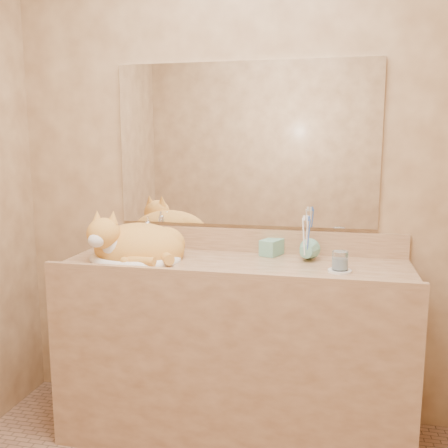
% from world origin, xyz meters
% --- Properties ---
extents(wall_back, '(2.40, 0.02, 2.50)m').
position_xyz_m(wall_back, '(0.00, 1.00, 1.25)').
color(wall_back, olive).
rests_on(wall_back, ground).
extents(vanity_counter, '(1.60, 0.55, 0.85)m').
position_xyz_m(vanity_counter, '(0.00, 0.72, 0.42)').
color(vanity_counter, brown).
rests_on(vanity_counter, floor).
extents(mirror, '(1.30, 0.02, 0.80)m').
position_xyz_m(mirror, '(0.00, 0.99, 1.39)').
color(mirror, white).
rests_on(mirror, wall_back).
extents(sink_basin, '(0.47, 0.41, 0.14)m').
position_xyz_m(sink_basin, '(-0.48, 0.70, 0.92)').
color(sink_basin, white).
rests_on(sink_basin, vanity_counter).
extents(faucet, '(0.05, 0.12, 0.17)m').
position_xyz_m(faucet, '(-0.48, 0.87, 0.93)').
color(faucet, white).
rests_on(faucet, vanity_counter).
extents(cat, '(0.46, 0.39, 0.24)m').
position_xyz_m(cat, '(-0.49, 0.72, 0.93)').
color(cat, orange).
rests_on(cat, sink_basin).
extents(soap_dispenser, '(0.11, 0.11, 0.18)m').
position_xyz_m(soap_dispenser, '(0.12, 0.88, 0.94)').
color(soap_dispenser, '#70B499').
rests_on(soap_dispenser, vanity_counter).
extents(toothbrush_cup, '(0.12, 0.12, 0.09)m').
position_xyz_m(toothbrush_cup, '(0.32, 0.81, 0.90)').
color(toothbrush_cup, '#70B499').
rests_on(toothbrush_cup, vanity_counter).
extents(toothbrushes, '(0.04, 0.04, 0.23)m').
position_xyz_m(toothbrushes, '(0.32, 0.81, 0.98)').
color(toothbrushes, white).
rests_on(toothbrushes, toothbrush_cup).
extents(saucer, '(0.10, 0.10, 0.01)m').
position_xyz_m(saucer, '(0.47, 0.68, 0.85)').
color(saucer, white).
rests_on(saucer, vanity_counter).
extents(water_glass, '(0.07, 0.07, 0.08)m').
position_xyz_m(water_glass, '(0.47, 0.68, 0.90)').
color(water_glass, white).
rests_on(water_glass, saucer).
extents(lotion_bottle, '(0.05, 0.05, 0.11)m').
position_xyz_m(lotion_bottle, '(-0.64, 0.87, 0.91)').
color(lotion_bottle, white).
rests_on(lotion_bottle, vanity_counter).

